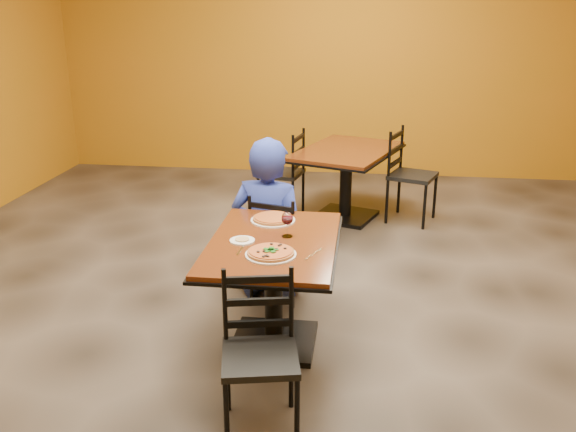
# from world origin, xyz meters

# --- Properties ---
(floor) EXTENTS (7.00, 8.00, 0.01)m
(floor) POSITION_xyz_m (0.00, 0.00, 0.00)
(floor) COLOR black
(floor) RESTS_ON ground
(wall_back) EXTENTS (7.00, 0.01, 3.00)m
(wall_back) POSITION_xyz_m (0.00, 4.00, 1.50)
(wall_back) COLOR #A66512
(wall_back) RESTS_ON ground
(table_main) EXTENTS (0.83, 1.23, 0.75)m
(table_main) POSITION_xyz_m (0.00, -0.50, 0.56)
(table_main) COLOR #61220F
(table_main) RESTS_ON floor
(table_second) EXTENTS (1.26, 1.52, 0.75)m
(table_second) POSITION_xyz_m (0.37, 2.15, 0.56)
(table_second) COLOR #61220F
(table_second) RESTS_ON floor
(chair_main_near) EXTENTS (0.47, 0.47, 0.87)m
(chair_main_near) POSITION_xyz_m (0.06, -1.38, 0.44)
(chair_main_near) COLOR black
(chair_main_near) RESTS_ON floor
(chair_main_far) EXTENTS (0.47, 0.47, 0.84)m
(chair_main_far) POSITION_xyz_m (-0.06, 0.24, 0.42)
(chair_main_far) COLOR black
(chair_main_far) RESTS_ON floor
(chair_second_left) EXTENTS (0.49, 0.49, 0.93)m
(chair_second_left) POSITION_xyz_m (-0.32, 2.15, 0.46)
(chair_second_left) COLOR black
(chair_second_left) RESTS_ON floor
(chair_second_right) EXTENTS (0.56, 0.56, 0.97)m
(chair_second_right) POSITION_xyz_m (1.06, 2.15, 0.48)
(chair_second_right) COLOR black
(chair_second_right) RESTS_ON floor
(diner) EXTENTS (0.69, 0.52, 1.25)m
(diner) POSITION_xyz_m (-0.16, 0.30, 0.63)
(diner) COLOR navy
(diner) RESTS_ON floor
(plate_main) EXTENTS (0.31, 0.31, 0.01)m
(plate_main) POSITION_xyz_m (0.02, -0.74, 0.76)
(plate_main) COLOR white
(plate_main) RESTS_ON table_main
(pizza_main) EXTENTS (0.28, 0.28, 0.02)m
(pizza_main) POSITION_xyz_m (0.02, -0.74, 0.77)
(pizza_main) COLOR maroon
(pizza_main) RESTS_ON plate_main
(plate_far) EXTENTS (0.31, 0.31, 0.01)m
(plate_far) POSITION_xyz_m (-0.06, -0.13, 0.76)
(plate_far) COLOR white
(plate_far) RESTS_ON table_main
(pizza_far) EXTENTS (0.28, 0.28, 0.02)m
(pizza_far) POSITION_xyz_m (-0.06, -0.13, 0.77)
(pizza_far) COLOR #C36A25
(pizza_far) RESTS_ON plate_far
(side_plate) EXTENTS (0.16, 0.16, 0.01)m
(side_plate) POSITION_xyz_m (-0.19, -0.54, 0.76)
(side_plate) COLOR white
(side_plate) RESTS_ON table_main
(dip) EXTENTS (0.09, 0.09, 0.01)m
(dip) POSITION_xyz_m (-0.19, -0.54, 0.76)
(dip) COLOR tan
(dip) RESTS_ON side_plate
(wine_glass) EXTENTS (0.08, 0.08, 0.18)m
(wine_glass) POSITION_xyz_m (0.08, -0.42, 0.84)
(wine_glass) COLOR white
(wine_glass) RESTS_ON table_main
(fork) EXTENTS (0.02, 0.19, 0.00)m
(fork) POSITION_xyz_m (-0.17, -0.67, 0.75)
(fork) COLOR silver
(fork) RESTS_ON table_main
(knife) EXTENTS (0.10, 0.20, 0.00)m
(knife) POSITION_xyz_m (0.27, -0.70, 0.75)
(knife) COLOR silver
(knife) RESTS_ON table_main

